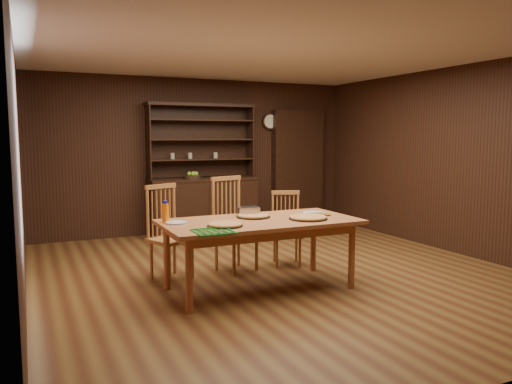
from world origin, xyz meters
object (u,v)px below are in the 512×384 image
china_hutch (203,198)px  chair_right (286,226)px  chair_left (167,229)px  juice_bottle (165,213)px  dining_table (260,227)px  chair_center (232,220)px

china_hutch → chair_right: 2.38m
chair_left → juice_bottle: bearing=-129.5°
dining_table → chair_center: size_ratio=1.81×
chair_left → china_hutch: bearing=38.3°
chair_center → juice_bottle: bearing=-165.8°
chair_left → chair_center: size_ratio=0.95×
china_hutch → chair_center: bearing=-100.5°
dining_table → juice_bottle: juice_bottle is taller
dining_table → chair_right: bearing=47.3°
dining_table → chair_center: 0.87m
dining_table → chair_left: size_ratio=1.91×
chair_left → chair_right: (1.56, 0.00, -0.08)m
juice_bottle → chair_right: bearing=18.5°
dining_table → chair_left: (-0.79, 0.84, -0.10)m
chair_left → juice_bottle: size_ratio=4.80×
china_hutch → juice_bottle: bearing=-115.7°
juice_bottle → dining_table: bearing=-15.6°
chair_center → chair_right: chair_center is taller
dining_table → chair_right: size_ratio=2.21×
china_hutch → chair_right: china_hutch is taller
dining_table → chair_center: chair_center is taller
dining_table → juice_bottle: 1.00m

